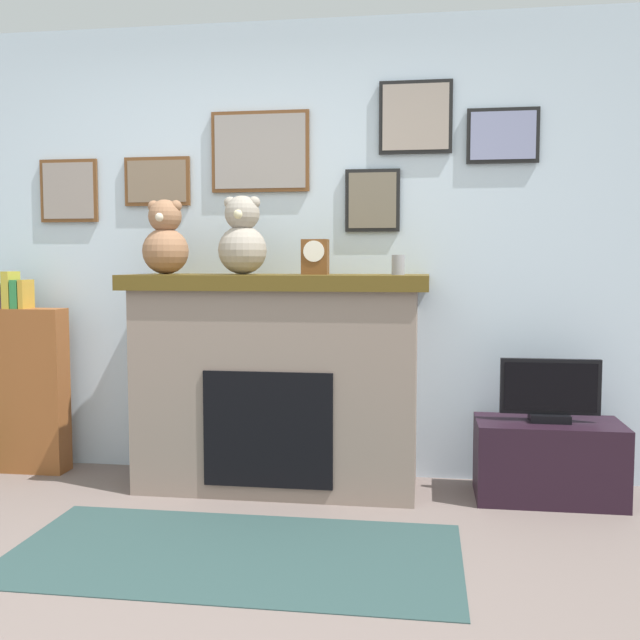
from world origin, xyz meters
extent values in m
plane|color=#70615C|center=(0.00, 0.00, 0.00)|extent=(12.00, 12.00, 0.00)
cube|color=silver|center=(0.00, 2.00, 1.30)|extent=(5.20, 0.12, 2.60)
cube|color=brown|center=(0.00, 1.93, 1.87)|extent=(0.57, 0.02, 0.46)
cube|color=gray|center=(0.00, 1.91, 1.87)|extent=(0.53, 0.00, 0.42)
cube|color=brown|center=(-0.62, 1.93, 1.71)|extent=(0.40, 0.02, 0.28)
cube|color=#7D6953|center=(-0.62, 1.91, 1.71)|extent=(0.36, 0.00, 0.24)
cube|color=black|center=(1.35, 1.93, 1.92)|extent=(0.39, 0.02, 0.30)
cube|color=#878DB7|center=(1.35, 1.91, 1.92)|extent=(0.35, 0.00, 0.26)
cube|color=black|center=(0.88, 1.93, 2.04)|extent=(0.40, 0.02, 0.40)
cube|color=#A29386|center=(0.88, 1.91, 2.04)|extent=(0.36, 0.00, 0.36)
cube|color=black|center=(0.65, 1.93, 1.58)|extent=(0.31, 0.02, 0.35)
cube|color=#6E6452|center=(0.65, 1.91, 1.58)|extent=(0.27, 0.00, 0.31)
cube|color=brown|center=(-1.17, 1.93, 1.66)|extent=(0.36, 0.02, 0.37)
cube|color=gray|center=(-1.17, 1.91, 1.66)|extent=(0.32, 0.00, 0.33)
cube|color=gray|center=(0.15, 1.66, 0.54)|extent=(1.50, 0.55, 1.09)
cube|color=#544015|center=(0.15, 1.66, 1.13)|extent=(1.62, 0.61, 0.08)
cube|color=black|center=(0.15, 1.38, 0.38)|extent=(0.67, 0.02, 0.60)
cube|color=brown|center=(-1.37, 1.74, 0.48)|extent=(0.47, 0.16, 0.97)
cube|color=#5A3870|center=(-1.50, 1.74, 1.04)|extent=(0.04, 0.13, 0.14)
cube|color=gold|center=(-1.45, 1.74, 1.07)|extent=(0.05, 0.13, 0.22)
cube|color=#2D7C40|center=(-1.40, 1.74, 1.05)|extent=(0.05, 0.13, 0.17)
cube|color=gold|center=(-1.36, 1.74, 1.05)|extent=(0.03, 0.13, 0.17)
cube|color=black|center=(1.59, 1.64, 0.21)|extent=(0.74, 0.40, 0.41)
cube|color=black|center=(1.59, 1.64, 0.43)|extent=(0.20, 0.14, 0.04)
cube|color=black|center=(1.59, 1.64, 0.60)|extent=(0.50, 0.03, 0.29)
cube|color=black|center=(1.59, 1.62, 0.60)|extent=(0.46, 0.00, 0.25)
cube|color=#294241|center=(0.15, 0.71, 0.00)|extent=(1.91, 0.94, 0.01)
cylinder|color=gray|center=(0.80, 1.64, 1.22)|extent=(0.07, 0.07, 0.10)
cube|color=brown|center=(0.36, 1.64, 1.26)|extent=(0.14, 0.10, 0.19)
cylinder|color=white|center=(0.36, 1.59, 1.29)|extent=(0.11, 0.01, 0.11)
sphere|color=#946749|center=(-0.47, 1.64, 1.30)|extent=(0.25, 0.25, 0.25)
sphere|color=#946749|center=(-0.47, 1.64, 1.49)|extent=(0.18, 0.18, 0.18)
sphere|color=#946749|center=(-0.53, 1.64, 1.54)|extent=(0.06, 0.06, 0.06)
sphere|color=#946749|center=(-0.41, 1.64, 1.54)|extent=(0.06, 0.06, 0.06)
sphere|color=beige|center=(-0.47, 1.57, 1.48)|extent=(0.05, 0.05, 0.05)
sphere|color=gray|center=(-0.04, 1.64, 1.30)|extent=(0.26, 0.26, 0.26)
sphere|color=gray|center=(-0.04, 1.64, 1.50)|extent=(0.19, 0.19, 0.19)
sphere|color=gray|center=(-0.10, 1.64, 1.56)|extent=(0.07, 0.07, 0.07)
sphere|color=gray|center=(0.03, 1.64, 1.56)|extent=(0.07, 0.07, 0.07)
sphere|color=beige|center=(-0.04, 1.57, 1.49)|extent=(0.06, 0.06, 0.06)
camera|label=1|loc=(0.95, -2.21, 1.23)|focal=40.95mm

